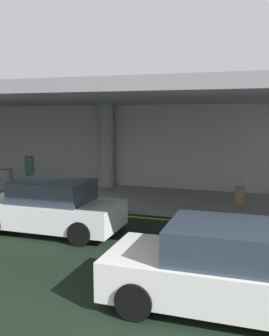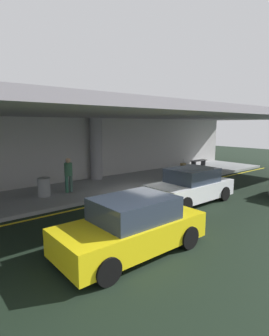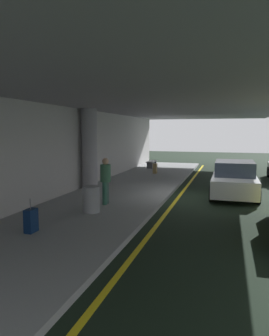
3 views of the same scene
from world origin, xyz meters
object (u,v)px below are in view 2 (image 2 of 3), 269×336
Objects in this scene: suitcase_upright_secondary at (183,167)px; trash_bin_steel at (44,187)px; car_yellow_taxi at (132,226)px; support_column_center at (96,149)px; traveler_with_luggage at (68,173)px; car_white_no2 at (191,186)px; bench_metal at (199,162)px.

trash_bin_steel is at bearing -152.96° from suitcase_upright_secondary.
suitcase_upright_secondary is (10.03, 6.69, -0.25)m from car_yellow_taxi.
traveler_with_luggage is (-2.74, -1.88, -0.86)m from support_column_center.
car_white_no2 is at bearing 36.13° from traveler_with_luggage.
car_yellow_taxi and car_white_no2 have the same top height.
trash_bin_steel is at bearing -42.66° from car_white_no2.
car_white_no2 is (0.91, -6.38, -1.26)m from support_column_center.
traveler_with_luggage is 1.87× the size of suitcase_upright_secondary.
bench_metal is 12.97m from trash_bin_steel.
suitcase_upright_secondary is (8.67, 0.17, -0.65)m from traveler_with_luggage.
support_column_center reaches higher than car_yellow_taxi.
traveler_with_luggage is at bearing 75.40° from car_yellow_taxi.
support_column_center is 6.36m from suitcase_upright_secondary.
trash_bin_steel is at bearing -175.19° from bench_metal.
bench_metal is at bearing 27.49° from car_yellow_taxi.
car_white_no2 is 5.81m from traveler_with_luggage.
support_column_center is at bearing -81.65° from car_white_no2.
bench_metal is (13.06, 7.63, -0.21)m from car_yellow_taxi.
car_yellow_taxi is 15.13m from bench_metal.
suitcase_upright_secondary is (5.02, 4.67, -0.25)m from car_white_no2.
traveler_with_luggage reaches higher than bench_metal.
support_column_center reaches higher than bench_metal.
traveler_with_luggage is 1.98× the size of trash_bin_steel.
car_white_no2 is at bearing -110.89° from suitcase_upright_secondary.
traveler_with_luggage is at bearing -145.50° from support_column_center.
car_yellow_taxi is 2.44× the size of traveler_with_luggage.
trash_bin_steel is (-3.96, -1.86, -1.40)m from support_column_center.
support_column_center is 9.11m from bench_metal.
support_column_center is 0.89× the size of car_yellow_taxi.
support_column_center is at bearing 121.57° from traveler_with_luggage.
suitcase_upright_secondary is 9.89m from trash_bin_steel.
car_yellow_taxi is 1.00× the size of car_white_no2.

